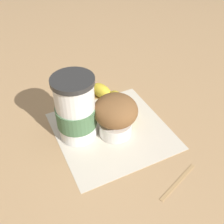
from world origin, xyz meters
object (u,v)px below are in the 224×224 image
(muffin, at_px, (115,115))
(banana, at_px, (106,97))
(coffee_cup, at_px, (76,110))
(sugar_packet, at_px, (96,86))

(muffin, relative_size, banana, 0.45)
(coffee_cup, xyz_separation_m, banana, (0.12, 0.05, -0.05))
(coffee_cup, relative_size, muffin, 1.51)
(muffin, height_order, sugar_packet, muffin)
(muffin, bearing_deg, banana, 58.40)
(banana, relative_size, sugar_packet, 4.43)
(coffee_cup, distance_m, muffin, 0.08)
(banana, xyz_separation_m, sugar_packet, (0.02, 0.07, -0.02))
(coffee_cup, distance_m, sugar_packet, 0.20)
(coffee_cup, xyz_separation_m, sugar_packet, (0.15, 0.12, -0.07))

